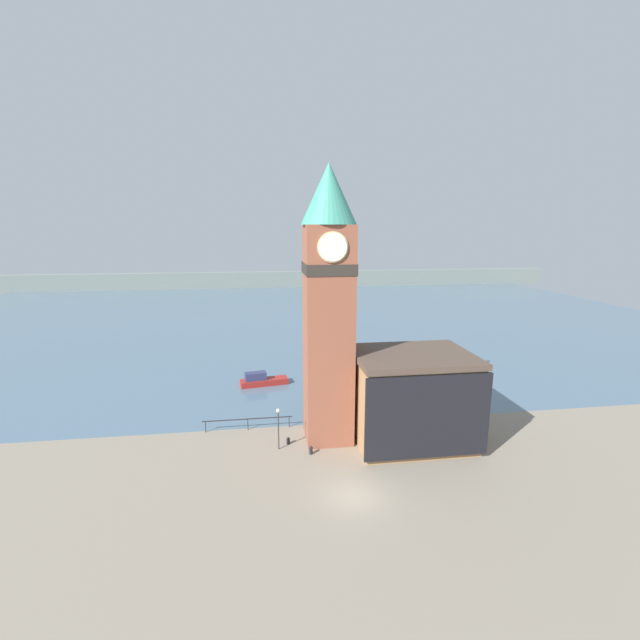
{
  "coord_description": "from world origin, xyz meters",
  "views": [
    {
      "loc": [
        -5.98,
        -25.87,
        18.06
      ],
      "look_at": [
        -1.49,
        6.51,
        11.15
      ],
      "focal_mm": 24.0,
      "sensor_mm": 36.0,
      "label": 1
    }
  ],
  "objects": [
    {
      "name": "ground_plane",
      "position": [
        0.0,
        0.0,
        0.0
      ],
      "size": [
        160.0,
        160.0,
        0.0
      ],
      "primitive_type": "plane",
      "color": "gray"
    },
    {
      "name": "water",
      "position": [
        0.0,
        71.41,
        -0.0
      ],
      "size": [
        160.0,
        120.0,
        0.0
      ],
      "color": "slate",
      "rests_on": "ground_plane"
    },
    {
      "name": "far_shoreline",
      "position": [
        0.0,
        111.41,
        2.5
      ],
      "size": [
        180.0,
        3.0,
        5.0
      ],
      "color": "slate",
      "rests_on": "water"
    },
    {
      "name": "pier_railing",
      "position": [
        -7.55,
        11.16,
        0.93
      ],
      "size": [
        8.19,
        0.08,
        1.09
      ],
      "color": "#232328",
      "rests_on": "ground_plane"
    },
    {
      "name": "clock_tower",
      "position": [
        -0.48,
        8.67,
        12.31
      ],
      "size": [
        4.52,
        4.52,
        23.22
      ],
      "color": "brown",
      "rests_on": "ground_plane"
    },
    {
      "name": "pier_building",
      "position": [
        6.58,
        7.26,
        3.95
      ],
      "size": [
        10.06,
        7.93,
        7.86
      ],
      "color": "#9E754C",
      "rests_on": "ground_plane"
    },
    {
      "name": "boat_near",
      "position": [
        -6.22,
        22.71,
        0.59
      ],
      "size": [
        5.78,
        2.49,
        1.62
      ],
      "rotation": [
        0.0,
        0.0,
        0.17
      ],
      "color": "maroon",
      "rests_on": "water"
    },
    {
      "name": "mooring_bollard_near",
      "position": [
        -2.32,
        6.02,
        0.38
      ],
      "size": [
        0.3,
        0.3,
        0.7
      ],
      "color": "black",
      "rests_on": "ground_plane"
    },
    {
      "name": "mooring_bollard_far",
      "position": [
        -4.06,
        7.97,
        0.33
      ],
      "size": [
        0.31,
        0.31,
        0.61
      ],
      "color": "black",
      "rests_on": "ground_plane"
    },
    {
      "name": "lamp_post",
      "position": [
        -4.89,
        7.19,
        2.56
      ],
      "size": [
        0.32,
        0.32,
        3.62
      ],
      "color": "#2D2D33",
      "rests_on": "ground_plane"
    }
  ]
}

